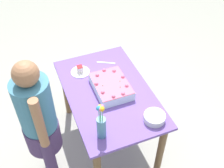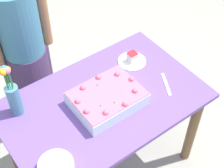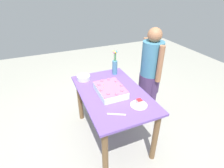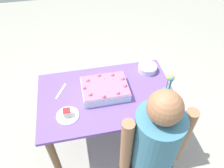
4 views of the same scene
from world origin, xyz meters
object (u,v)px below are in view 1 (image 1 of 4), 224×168
(flower_vase, at_px, (101,125))
(sheet_cake, at_px, (111,86))
(cake_knife, at_px, (106,63))
(serving_plate_with_slice, at_px, (80,71))
(person_standing, at_px, (39,121))
(fruit_bowl, at_px, (154,117))

(flower_vase, bearing_deg, sheet_cake, -29.69)
(sheet_cake, xyz_separation_m, cake_knife, (0.41, -0.10, -0.05))
(serving_plate_with_slice, xyz_separation_m, flower_vase, (-0.84, 0.07, 0.13))
(serving_plate_with_slice, distance_m, cake_knife, 0.31)
(sheet_cake, bearing_deg, person_standing, 105.44)
(cake_knife, distance_m, person_standing, 1.04)
(sheet_cake, distance_m, person_standing, 0.76)
(flower_vase, bearing_deg, cake_knife, -22.78)
(cake_knife, xyz_separation_m, flower_vase, (-0.88, 0.37, 0.15))
(serving_plate_with_slice, bearing_deg, sheet_cake, -150.59)
(sheet_cake, relative_size, fruit_bowl, 2.22)
(sheet_cake, height_order, serving_plate_with_slice, sheet_cake)
(flower_vase, distance_m, fruit_bowl, 0.50)
(serving_plate_with_slice, distance_m, fruit_bowl, 0.95)
(person_standing, bearing_deg, cake_knife, 36.26)
(sheet_cake, bearing_deg, serving_plate_with_slice, 29.41)
(sheet_cake, distance_m, flower_vase, 0.56)
(cake_knife, height_order, person_standing, person_standing)
(serving_plate_with_slice, distance_m, flower_vase, 0.85)
(person_standing, bearing_deg, sheet_cake, 15.44)
(flower_vase, bearing_deg, person_standing, 59.21)
(sheet_cake, distance_m, serving_plate_with_slice, 0.42)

